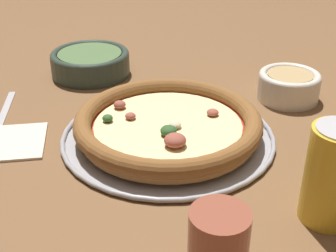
{
  "coord_description": "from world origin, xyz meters",
  "views": [
    {
      "loc": [
        -0.17,
        0.61,
        0.37
      ],
      "look_at": [
        0.0,
        0.0,
        0.02
      ],
      "focal_mm": 50.0,
      "sensor_mm": 36.0,
      "label": 1
    }
  ],
  "objects": [
    {
      "name": "bowl_far",
      "position": [
        0.22,
        -0.21,
        0.03
      ],
      "size": [
        0.16,
        0.16,
        0.05
      ],
      "color": "#334238",
      "rests_on": "ground_plane"
    },
    {
      "name": "bowl_near",
      "position": [
        -0.17,
        -0.2,
        0.03
      ],
      "size": [
        0.11,
        0.11,
        0.05
      ],
      "color": "silver",
      "rests_on": "ground_plane"
    },
    {
      "name": "pizza_tray",
      "position": [
        0.0,
        0.0,
        0.0
      ],
      "size": [
        0.33,
        0.33,
        0.01
      ],
      "color": "#9E9EA3",
      "rests_on": "ground_plane"
    },
    {
      "name": "ground_plane",
      "position": [
        0.0,
        0.0,
        0.0
      ],
      "size": [
        3.0,
        3.0,
        0.0
      ],
      "primitive_type": "plane",
      "color": "brown"
    },
    {
      "name": "beverage_can",
      "position": [
        -0.23,
        0.13,
        0.06
      ],
      "size": [
        0.07,
        0.07,
        0.12
      ],
      "color": "gold",
      "rests_on": "ground_plane"
    },
    {
      "name": "pizza",
      "position": [
        -0.0,
        0.0,
        0.03
      ],
      "size": [
        0.29,
        0.29,
        0.04
      ],
      "color": "#BC7F42",
      "rests_on": "pizza_tray"
    },
    {
      "name": "fork",
      "position": [
        0.29,
        0.02,
        0.0
      ],
      "size": [
        0.09,
        0.19,
        0.0
      ],
      "rotation": [
        0.0,
        0.0,
        8.25
      ],
      "color": "#B7B7BC",
      "rests_on": "ground_plane"
    },
    {
      "name": "drinking_cup",
      "position": [
        -0.12,
        0.25,
        0.04
      ],
      "size": [
        0.06,
        0.06,
        0.08
      ],
      "color": "brown",
      "rests_on": "ground_plane"
    }
  ]
}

